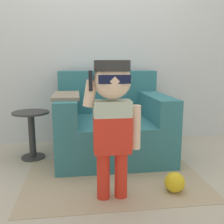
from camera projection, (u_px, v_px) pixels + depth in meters
The scene contains 7 objects.
ground_plane at pixel (99, 158), 2.65m from camera, with size 10.00×10.00×0.00m, color #BCB29E.
wall_back at pixel (93, 32), 3.05m from camera, with size 10.00×0.05×2.60m.
armchair at pixel (111, 124), 2.75m from camera, with size 1.12×0.99×0.86m.
person_child at pixel (113, 109), 1.77m from camera, with size 0.40×0.30×0.97m.
side_table at pixel (32, 130), 2.61m from camera, with size 0.36×0.36×0.48m.
rug at pixel (114, 178), 2.20m from camera, with size 1.46×1.02×0.01m.
toy_ball at pixel (175, 182), 1.96m from camera, with size 0.15×0.15×0.15m.
Camera 1 is at (-0.21, -2.51, 0.96)m, focal length 42.00 mm.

